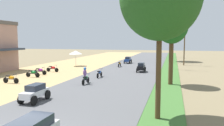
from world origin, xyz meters
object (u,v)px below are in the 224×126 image
Objects in this scene: car_sedan_white at (35,92)px; median_tree_second at (172,26)px; motorbike_ahead_third at (100,73)px; parked_motorbike_fourth at (33,73)px; parked_motorbike_sixth at (53,68)px; streetlamp_far at (172,41)px; vendor_umbrella at (76,52)px; motorbike_ahead_fourth at (119,64)px; parked_motorbike_fifth at (40,71)px; car_hatchback_black at (141,67)px; streetlamp_near at (171,38)px; parked_motorbike_third at (11,78)px; car_sedan_blue at (128,60)px; utility_pole_near at (185,36)px; streetlamp_mid at (172,37)px; motorbike_ahead_second at (85,76)px; median_tree_third at (172,23)px.

median_tree_second is at bearing 44.62° from car_sedan_white.
parked_motorbike_fourth is at bearing -165.12° from motorbike_ahead_third.
streetlamp_far reaches higher than parked_motorbike_sixth.
motorbike_ahead_fourth is (7.28, 0.66, -1.73)m from vendor_umbrella.
parked_motorbike_sixth is at bearing 85.54° from parked_motorbike_fifth.
parked_motorbike_fifth is 0.25× the size of streetlamp_far.
car_sedan_white is at bearing -107.17° from car_hatchback_black.
parked_motorbike_third is at bearing -133.89° from streetlamp_near.
vendor_umbrella is (0.27, 9.78, 1.75)m from parked_motorbike_fifth.
motorbike_ahead_third is 10.39m from motorbike_ahead_fourth.
motorbike_ahead_third is at bearing 166.15° from median_tree_second.
parked_motorbike_fifth is 0.80× the size of car_sedan_blue.
parked_motorbike_sixth is 0.80× the size of car_sedan_blue.
parked_motorbike_fourth is 13.65m from car_hatchback_black.
utility_pole_near is 5.30× the size of motorbike_ahead_third.
motorbike_ahead_third reaches higher than parked_motorbike_sixth.
motorbike_ahead_third is 1.00× the size of motorbike_ahead_fourth.
parked_motorbike_third is 0.80× the size of car_sedan_white.
median_tree_second is 1.02× the size of streetlamp_far.
streetlamp_mid reaches higher than car_sedan_white.
parked_motorbike_third is at bearing -135.12° from car_hatchback_black.
parked_motorbike_fourth is 25.45m from utility_pole_near.
utility_pole_near is 19.47m from motorbike_ahead_third.
utility_pole_near is 5.30× the size of motorbike_ahead_second.
vendor_umbrella reaches higher than car_hatchback_black.
parked_motorbike_third is 15.50m from vendor_umbrella.
motorbike_ahead_third is at bearing -127.92° from streetlamp_near.
utility_pole_near is (17.38, 13.67, 4.41)m from parked_motorbike_sixth.
parked_motorbike_fifth is at bearing -91.61° from vendor_umbrella.
parked_motorbike_fifth is (-0.45, 5.62, 0.00)m from parked_motorbike_third.
median_tree_second reaches higher than motorbike_ahead_second.
motorbike_ahead_third is (-0.01, -16.26, -0.17)m from car_sedan_blue.
parked_motorbike_third is 1.00× the size of motorbike_ahead_fourth.
streetlamp_near reaches higher than parked_motorbike_fifth.
streetlamp_far is (15.12, 35.10, 3.70)m from parked_motorbike_fourth.
vendor_umbrella is 7.51m from motorbike_ahead_fourth.
car_hatchback_black is (5.03, 16.29, 0.01)m from car_sedan_white.
median_tree_third is (-0.31, 25.44, 2.26)m from median_tree_second.
parked_motorbike_sixth is (-0.25, 8.21, 0.00)m from parked_motorbike_third.
streetlamp_far is at bearing 82.30° from car_hatchback_black.
parked_motorbike_sixth is 7.40m from vendor_umbrella.
motorbike_ahead_third is at bearing -90.02° from car_sedan_blue.
streetlamp_near is at bearing 61.09° from motorbike_ahead_second.
car_sedan_white is (-8.77, -30.42, -4.13)m from streetlamp_mid.
car_sedan_blue is (7.40, 18.22, 0.19)m from parked_motorbike_fourth.
parked_motorbike_third is 9.22m from motorbike_ahead_third.
streetlamp_near is at bearing 90.73° from median_tree_second.
streetlamp_mid is at bearing 68.56° from motorbike_ahead_third.
median_tree_second is 21.63m from streetlamp_mid.
parked_motorbike_fourth is at bearing -112.11° from car_sedan_blue.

